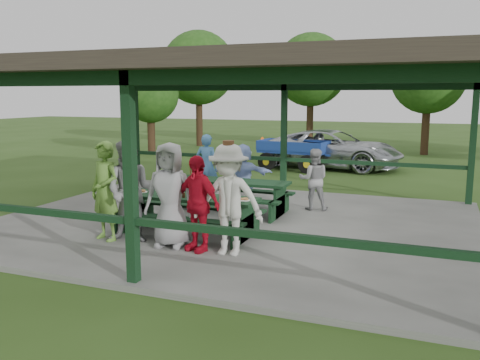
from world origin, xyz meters
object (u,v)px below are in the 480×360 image
at_px(picnic_table_near, 188,209).
at_px(picnic_table_far, 229,192).
at_px(spectator_lblue, 243,175).
at_px(pickup_truck, 333,149).
at_px(farm_trailer, 293,154).
at_px(contestant_red, 197,203).
at_px(spectator_blue, 207,166).
at_px(spectator_grey, 314,179).
at_px(contestant_green, 105,191).
at_px(contestant_white_fedora, 229,200).
at_px(contestant_grey_left, 131,191).
at_px(contestant_grey_mid, 170,195).

bearing_deg(picnic_table_near, picnic_table_far, 89.19).
relative_size(spectator_lblue, pickup_truck, 0.29).
height_order(pickup_truck, farm_trailer, pickup_truck).
height_order(picnic_table_far, contestant_red, contestant_red).
relative_size(spectator_blue, pickup_truck, 0.32).
distance_m(picnic_table_near, spectator_grey, 3.48).
relative_size(picnic_table_near, picnic_table_far, 0.99).
relative_size(contestant_red, spectator_grey, 1.15).
bearing_deg(farm_trailer, spectator_blue, -89.95).
bearing_deg(pickup_truck, contestant_green, 178.70).
relative_size(contestant_red, contestant_white_fedora, 0.86).
height_order(contestant_red, pickup_truck, contestant_red).
distance_m(contestant_grey_left, spectator_lblue, 3.74).
bearing_deg(pickup_truck, contestant_white_fedora, -169.31).
bearing_deg(spectator_lblue, contestant_grey_left, 60.79).
height_order(picnic_table_near, contestant_red, contestant_red).
distance_m(contestant_white_fedora, pickup_truck, 11.71).
height_order(contestant_grey_mid, spectator_lblue, contestant_grey_mid).
bearing_deg(pickup_truck, contestant_red, -172.21).
relative_size(spectator_grey, pickup_truck, 0.27).
height_order(spectator_blue, farm_trailer, spectator_blue).
relative_size(contestant_white_fedora, spectator_blue, 1.16).
distance_m(contestant_grey_mid, farm_trailer, 10.66).
xyz_separation_m(contestant_green, spectator_grey, (3.01, 3.90, -0.20)).
distance_m(picnic_table_near, farm_trailer, 9.79).
bearing_deg(picnic_table_far, contestant_white_fedora, -67.37).
distance_m(spectator_blue, pickup_truck, 7.55).
height_order(contestant_grey_mid, pickup_truck, contestant_grey_mid).
height_order(contestant_green, spectator_lblue, contestant_green).
bearing_deg(farm_trailer, contestant_white_fedora, -74.61).
height_order(picnic_table_near, spectator_lblue, spectator_lblue).
xyz_separation_m(spectator_blue, pickup_truck, (1.91, 7.31, -0.20)).
xyz_separation_m(picnic_table_near, pickup_truck, (0.71, 10.77, 0.15)).
height_order(picnic_table_near, spectator_blue, spectator_blue).
distance_m(spectator_blue, farm_trailer, 6.35).
distance_m(contestant_white_fedora, spectator_grey, 3.94).
bearing_deg(farm_trailer, picnic_table_near, -80.91).
relative_size(picnic_table_near, spectator_blue, 1.66).
distance_m(contestant_green, contestant_red, 1.88).
relative_size(contestant_green, contestant_grey_mid, 0.99).
relative_size(contestant_green, contestant_grey_left, 0.98).
distance_m(picnic_table_far, pickup_truck, 8.80).
distance_m(contestant_grey_left, spectator_grey, 4.58).
height_order(picnic_table_near, contestant_green, contestant_green).
relative_size(picnic_table_near, spectator_grey, 1.92).
bearing_deg(pickup_truck, spectator_grey, -164.04).
relative_size(contestant_red, spectator_blue, 1.00).
bearing_deg(contestant_green, picnic_table_near, 53.43).
height_order(contestant_grey_left, pickup_truck, contestant_grey_left).
distance_m(picnic_table_far, spectator_blue, 1.94).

